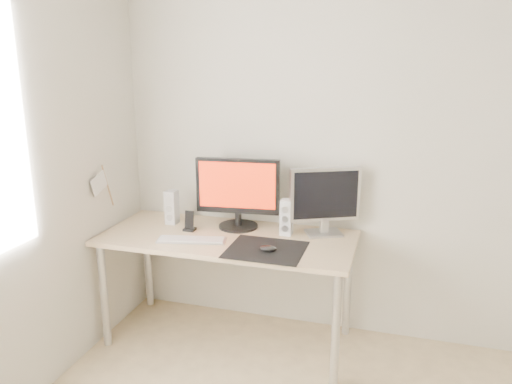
{
  "coord_description": "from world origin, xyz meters",
  "views": [
    {
      "loc": [
        0.09,
        -1.42,
        1.81
      ],
      "look_at": [
        -0.76,
        1.46,
        1.01
      ],
      "focal_mm": 35.0,
      "sensor_mm": 36.0,
      "label": 1
    }
  ],
  "objects_px": {
    "mouse": "(268,249)",
    "main_monitor": "(238,191)",
    "desk": "(228,247)",
    "speaker_left": "(172,207)",
    "phone_dock": "(190,225)",
    "second_monitor": "(325,198)",
    "keyboard": "(191,240)",
    "speaker_right": "(287,217)"
  },
  "relations": [
    {
      "from": "mouse",
      "to": "speaker_right",
      "type": "distance_m",
      "value": 0.34
    },
    {
      "from": "mouse",
      "to": "main_monitor",
      "type": "height_order",
      "value": "main_monitor"
    },
    {
      "from": "main_monitor",
      "to": "speaker_left",
      "type": "distance_m",
      "value": 0.48
    },
    {
      "from": "second_monitor",
      "to": "keyboard",
      "type": "bearing_deg",
      "value": -155.1
    },
    {
      "from": "mouse",
      "to": "phone_dock",
      "type": "xyz_separation_m",
      "value": [
        -0.59,
        0.22,
        0.02
      ]
    },
    {
      "from": "mouse",
      "to": "main_monitor",
      "type": "xyz_separation_m",
      "value": [
        -0.3,
        0.36,
        0.23
      ]
    },
    {
      "from": "desk",
      "to": "speaker_left",
      "type": "distance_m",
      "value": 0.5
    },
    {
      "from": "speaker_left",
      "to": "keyboard",
      "type": "relative_size",
      "value": 0.53
    },
    {
      "from": "desk",
      "to": "speaker_left",
      "type": "bearing_deg",
      "value": 163.7
    },
    {
      "from": "main_monitor",
      "to": "speaker_right",
      "type": "bearing_deg",
      "value": -6.05
    },
    {
      "from": "second_monitor",
      "to": "speaker_left",
      "type": "xyz_separation_m",
      "value": [
        -1.02,
        -0.07,
        -0.13
      ]
    },
    {
      "from": "main_monitor",
      "to": "second_monitor",
      "type": "height_order",
      "value": "main_monitor"
    },
    {
      "from": "mouse",
      "to": "phone_dock",
      "type": "relative_size",
      "value": 0.75
    },
    {
      "from": "desk",
      "to": "keyboard",
      "type": "height_order",
      "value": "keyboard"
    },
    {
      "from": "speaker_left",
      "to": "main_monitor",
      "type": "bearing_deg",
      "value": 5.02
    },
    {
      "from": "keyboard",
      "to": "phone_dock",
      "type": "height_order",
      "value": "phone_dock"
    },
    {
      "from": "mouse",
      "to": "second_monitor",
      "type": "height_order",
      "value": "second_monitor"
    },
    {
      "from": "desk",
      "to": "second_monitor",
      "type": "height_order",
      "value": "second_monitor"
    },
    {
      "from": "desk",
      "to": "phone_dock",
      "type": "bearing_deg",
      "value": 174.34
    },
    {
      "from": "speaker_right",
      "to": "keyboard",
      "type": "xyz_separation_m",
      "value": [
        -0.53,
        -0.28,
        -0.11
      ]
    },
    {
      "from": "second_monitor",
      "to": "keyboard",
      "type": "height_order",
      "value": "second_monitor"
    },
    {
      "from": "mouse",
      "to": "speaker_right",
      "type": "xyz_separation_m",
      "value": [
        0.03,
        0.33,
        0.09
      ]
    },
    {
      "from": "phone_dock",
      "to": "speaker_left",
      "type": "bearing_deg",
      "value": 149.22
    },
    {
      "from": "mouse",
      "to": "desk",
      "type": "distance_m",
      "value": 0.38
    },
    {
      "from": "mouse",
      "to": "keyboard",
      "type": "bearing_deg",
      "value": 175.24
    },
    {
      "from": "speaker_left",
      "to": "speaker_right",
      "type": "height_order",
      "value": "same"
    },
    {
      "from": "main_monitor",
      "to": "keyboard",
      "type": "relative_size",
      "value": 1.27
    },
    {
      "from": "speaker_left",
      "to": "phone_dock",
      "type": "bearing_deg",
      "value": -30.78
    },
    {
      "from": "second_monitor",
      "to": "speaker_left",
      "type": "distance_m",
      "value": 1.03
    },
    {
      "from": "desk",
      "to": "phone_dock",
      "type": "relative_size",
      "value": 12.01
    },
    {
      "from": "main_monitor",
      "to": "speaker_left",
      "type": "bearing_deg",
      "value": -174.98
    },
    {
      "from": "keyboard",
      "to": "phone_dock",
      "type": "distance_m",
      "value": 0.2
    },
    {
      "from": "speaker_right",
      "to": "keyboard",
      "type": "relative_size",
      "value": 0.53
    },
    {
      "from": "desk",
      "to": "main_monitor",
      "type": "distance_m",
      "value": 0.37
    },
    {
      "from": "second_monitor",
      "to": "speaker_left",
      "type": "height_order",
      "value": "second_monitor"
    },
    {
      "from": "speaker_left",
      "to": "phone_dock",
      "type": "height_order",
      "value": "speaker_left"
    },
    {
      "from": "main_monitor",
      "to": "keyboard",
      "type": "xyz_separation_m",
      "value": [
        -0.2,
        -0.32,
        -0.25
      ]
    },
    {
      "from": "desk",
      "to": "second_monitor",
      "type": "relative_size",
      "value": 3.68
    },
    {
      "from": "mouse",
      "to": "desk",
      "type": "height_order",
      "value": "mouse"
    },
    {
      "from": "mouse",
      "to": "keyboard",
      "type": "xyz_separation_m",
      "value": [
        -0.5,
        0.04,
        -0.01
      ]
    },
    {
      "from": "main_monitor",
      "to": "second_monitor",
      "type": "distance_m",
      "value": 0.57
    },
    {
      "from": "second_monitor",
      "to": "mouse",
      "type": "bearing_deg",
      "value": -123.56
    }
  ]
}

